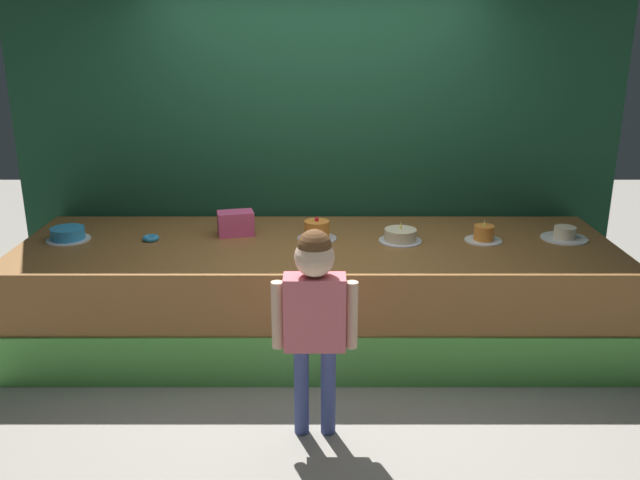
{
  "coord_description": "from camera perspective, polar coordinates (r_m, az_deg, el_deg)",
  "views": [
    {
      "loc": [
        0.02,
        -3.83,
        2.22
      ],
      "look_at": [
        0.0,
        0.39,
        0.86
      ],
      "focal_mm": 37.68,
      "sensor_mm": 36.0,
      "label": 1
    }
  ],
  "objects": [
    {
      "name": "cake_far_right",
      "position": [
        5.08,
        20.29,
        0.42
      ],
      "size": [
        0.33,
        0.33,
        0.09
      ],
      "color": "white",
      "rests_on": "stage_platform"
    },
    {
      "name": "donut",
      "position": [
        4.89,
        -13.95,
        0.18
      ],
      "size": [
        0.12,
        0.12,
        0.04
      ],
      "primitive_type": "torus",
      "color": "#3399D8",
      "rests_on": "stage_platform"
    },
    {
      "name": "cake_right",
      "position": [
        4.86,
        13.97,
        0.43
      ],
      "size": [
        0.26,
        0.26,
        0.16
      ],
      "color": "white",
      "rests_on": "stage_platform"
    },
    {
      "name": "child_figure",
      "position": [
        3.61,
        -0.24,
        -5.63
      ],
      "size": [
        0.47,
        0.21,
        1.21
      ],
      "color": "#3F4C8C",
      "rests_on": "ground_plane"
    },
    {
      "name": "pink_box",
      "position": [
        4.89,
        -6.94,
        1.43
      ],
      "size": [
        0.28,
        0.21,
        0.17
      ],
      "primitive_type": "cube",
      "rotation": [
        0.0,
        0.0,
        0.23
      ],
      "color": "#E55289",
      "rests_on": "stage_platform"
    },
    {
      "name": "cake_far_left",
      "position": [
        5.07,
        -20.4,
        0.48
      ],
      "size": [
        0.3,
        0.3,
        0.09
      ],
      "color": "white",
      "rests_on": "stage_platform"
    },
    {
      "name": "ground_plane",
      "position": [
        4.42,
        -0.08,
        -12.28
      ],
      "size": [
        12.0,
        12.0,
        0.0
      ],
      "primitive_type": "plane",
      "color": "gray"
    },
    {
      "name": "stage_platform",
      "position": [
        4.84,
        -0.04,
        -4.49
      ],
      "size": [
        4.15,
        1.34,
        0.76
      ],
      "color": "brown",
      "rests_on": "ground_plane"
    },
    {
      "name": "cake_center",
      "position": [
        4.75,
        7.08,
        0.35
      ],
      "size": [
        0.3,
        0.3,
        0.15
      ],
      "color": "silver",
      "rests_on": "stage_platform"
    },
    {
      "name": "curtain_backdrop",
      "position": [
        5.29,
        0.0,
        10.46
      ],
      "size": [
        4.71,
        0.08,
        3.08
      ],
      "primitive_type": "cube",
      "color": "#19472D",
      "rests_on": "ground_plane"
    },
    {
      "name": "cake_left",
      "position": [
        4.77,
        -0.03,
        0.79
      ],
      "size": [
        0.28,
        0.28,
        0.16
      ],
      "color": "silver",
      "rests_on": "stage_platform"
    }
  ]
}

